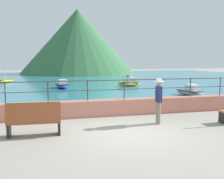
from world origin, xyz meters
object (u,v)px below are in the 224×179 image
object	(u,v)px
boat_1	(190,92)
boat_2	(129,83)
boat_3	(5,81)
person_walking	(159,99)
boat_0	(129,76)
boat_5	(62,85)
bench_main	(34,119)

from	to	relation	value
boat_1	boat_2	distance (m)	7.59
boat_3	person_walking	bearing A→B (deg)	-69.39
boat_0	boat_2	world-z (taller)	boat_2
boat_2	boat_3	bearing A→B (deg)	148.27
person_walking	boat_3	size ratio (longest dim) A/B	0.74
boat_0	boat_5	xyz separation A→B (m)	(-10.16, -12.09, 0.07)
boat_3	boat_5	size ratio (longest dim) A/B	0.98
boat_0	boat_1	bearing A→B (deg)	-96.44
person_walking	boat_2	size ratio (longest dim) A/B	0.74
person_walking	boat_0	distance (m)	26.90
bench_main	boat_0	world-z (taller)	bench_main
bench_main	boat_1	world-z (taller)	bench_main
boat_0	boat_5	size ratio (longest dim) A/B	1.02
boat_0	boat_1	world-z (taller)	boat_1
person_walking	boat_3	distance (m)	22.65
boat_3	boat_5	xyz separation A→B (m)	(5.41, -7.48, 0.07)
bench_main	boat_0	bearing A→B (deg)	65.10
boat_5	bench_main	bearing A→B (deg)	-98.26
person_walking	boat_0	xyz separation A→B (m)	(7.61, 25.79, -0.72)
boat_1	boat_3	distance (m)	19.78
boat_2	boat_3	xyz separation A→B (m)	(-11.58, 7.16, -0.07)
bench_main	boat_5	size ratio (longest dim) A/B	0.72
bench_main	boat_5	world-z (taller)	bench_main
bench_main	boat_0	xyz separation A→B (m)	(12.24, 26.36, -0.30)
person_walking	boat_5	xyz separation A→B (m)	(-2.55, 13.70, -0.65)
boat_3	boat_5	world-z (taller)	boat_3
boat_2	boat_1	bearing A→B (deg)	-76.03
boat_1	boat_2	bearing A→B (deg)	103.97
bench_main	boat_2	bearing A→B (deg)	60.55
boat_1	boat_3	world-z (taller)	boat_3
boat_2	boat_5	xyz separation A→B (m)	(-6.17, -0.32, 0.00)
bench_main	boat_1	bearing A→B (deg)	35.65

